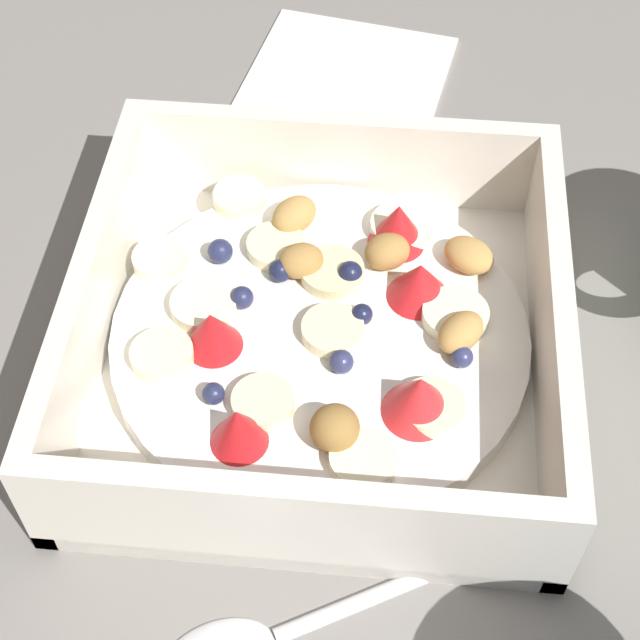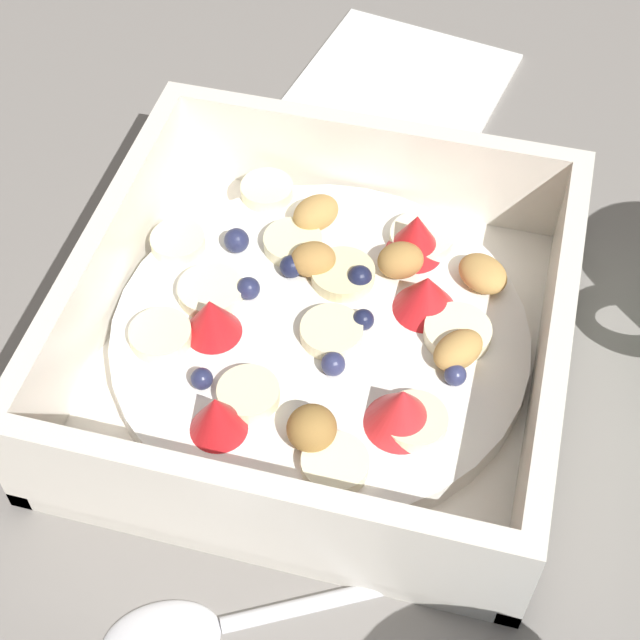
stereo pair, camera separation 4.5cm
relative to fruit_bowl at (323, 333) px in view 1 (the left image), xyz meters
The scene contains 4 objects.
ground_plane 0.03m from the fruit_bowl, 36.50° to the left, with size 2.40×2.40×0.00m, color gray.
fruit_bowl is the anchor object (origin of this frame).
spoon 0.14m from the fruit_bowl, ahead, with size 0.10×0.16×0.01m.
folded_napkin 0.22m from the fruit_bowl, behind, with size 0.12×0.12×0.01m, color white.
Camera 1 is at (0.27, 0.01, 0.38)m, focal length 54.73 mm.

